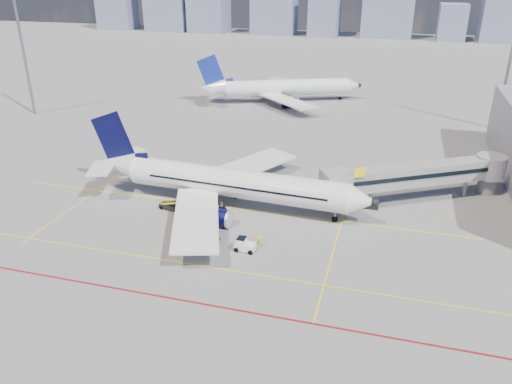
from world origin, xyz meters
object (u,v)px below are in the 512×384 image
(ramp_worker, at_px, (259,239))
(belt_loader, at_px, (174,206))
(second_aircraft, at_px, (280,88))
(cargo_dolly, at_px, (201,234))
(main_aircraft, at_px, (223,182))
(baggage_tug, at_px, (244,245))

(ramp_worker, bearing_deg, belt_loader, 74.18)
(second_aircraft, distance_m, belt_loader, 58.90)
(second_aircraft, bearing_deg, belt_loader, -113.44)
(cargo_dolly, bearing_deg, main_aircraft, 87.46)
(baggage_tug, distance_m, cargo_dolly, 5.08)
(second_aircraft, height_order, cargo_dolly, second_aircraft)
(main_aircraft, height_order, ramp_worker, main_aircraft)
(second_aircraft, bearing_deg, main_aircraft, -107.68)
(main_aircraft, relative_size, belt_loader, 7.29)
(main_aircraft, height_order, belt_loader, main_aircraft)
(second_aircraft, xyz_separation_m, belt_loader, (0.15, -58.84, -2.67))
(baggage_tug, bearing_deg, ramp_worker, 46.92)
(baggage_tug, bearing_deg, second_aircraft, 102.83)
(main_aircraft, xyz_separation_m, ramp_worker, (7.33, -9.04, -2.28))
(baggage_tug, xyz_separation_m, cargo_dolly, (-5.06, 0.12, 0.45))
(baggage_tug, height_order, belt_loader, belt_loader)
(belt_loader, bearing_deg, second_aircraft, 101.66)
(second_aircraft, distance_m, ramp_worker, 66.02)
(baggage_tug, distance_m, ramp_worker, 1.93)
(second_aircraft, height_order, ramp_worker, second_aircraft)
(main_aircraft, distance_m, belt_loader, 6.99)
(second_aircraft, distance_m, cargo_dolly, 66.25)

